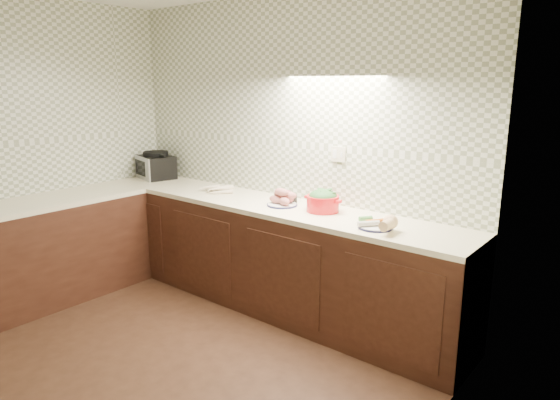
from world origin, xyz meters
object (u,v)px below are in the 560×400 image
Objects in this scene: sweet_potato_plate at (283,199)px; onion_bowl at (289,198)px; veg_plate at (381,224)px; parsnip_pile at (222,190)px; toaster_oven at (156,166)px; dutch_oven at (323,201)px.

onion_bowl is (-0.03, 0.11, -0.01)m from sweet_potato_plate.
veg_plate is at bearing -12.32° from onion_bowl.
sweet_potato_plate reaches higher than parsnip_pile.
parsnip_pile is at bearing 10.74° from toaster_oven.
veg_plate is (0.58, -0.15, -0.04)m from dutch_oven.
veg_plate is (0.97, -0.21, 0.00)m from onion_bowl.
dutch_oven reaches higher than veg_plate.
onion_bowl is 0.99m from veg_plate.
dutch_oven is at bearing 13.60° from toaster_oven.
sweet_potato_plate reaches higher than veg_plate.
onion_bowl is 0.44× the size of dutch_oven.
onion_bowl is at bearing 167.68° from veg_plate.
toaster_oven is 1.06m from parsnip_pile.
sweet_potato_plate is at bearing 174.08° from veg_plate.
dutch_oven reaches higher than onion_bowl.
parsnip_pile is at bearing 178.63° from sweet_potato_plate.
parsnip_pile is 1.62× the size of sweet_potato_plate.
toaster_oven is 3.31× the size of onion_bowl.
parsnip_pile is 0.72m from sweet_potato_plate.
onion_bowl is (1.74, 0.02, -0.09)m from toaster_oven.
parsnip_pile is 2.92× the size of onion_bowl.
parsnip_pile is 1.21× the size of veg_plate.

